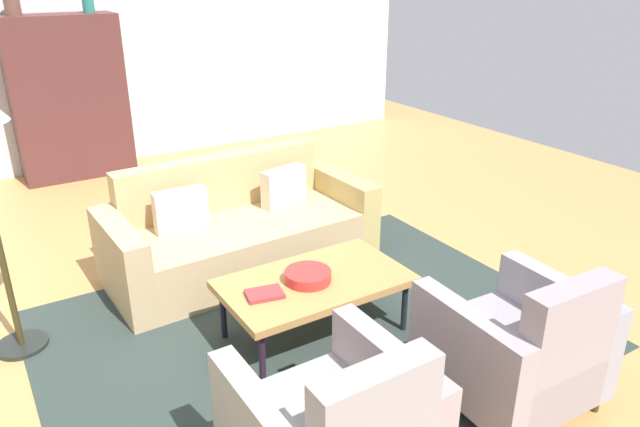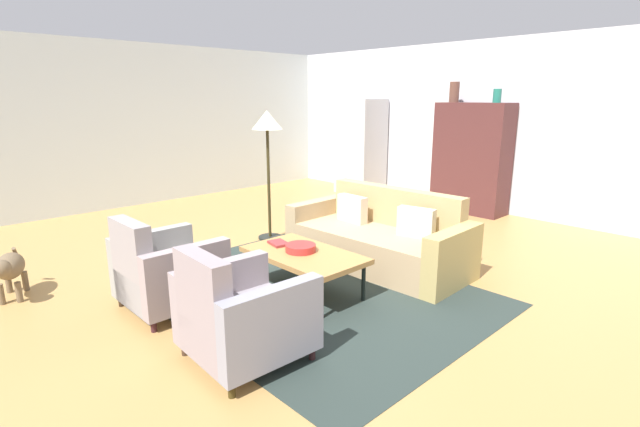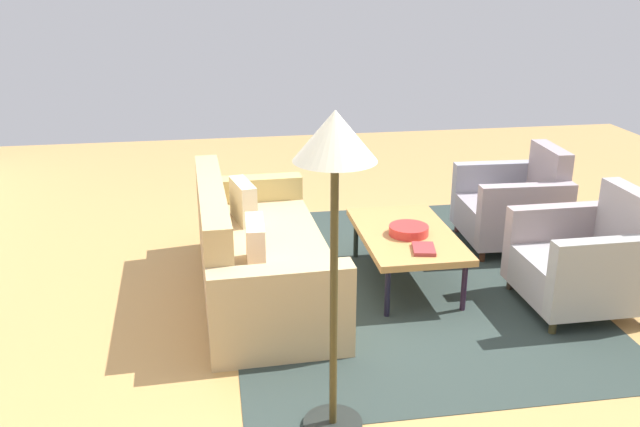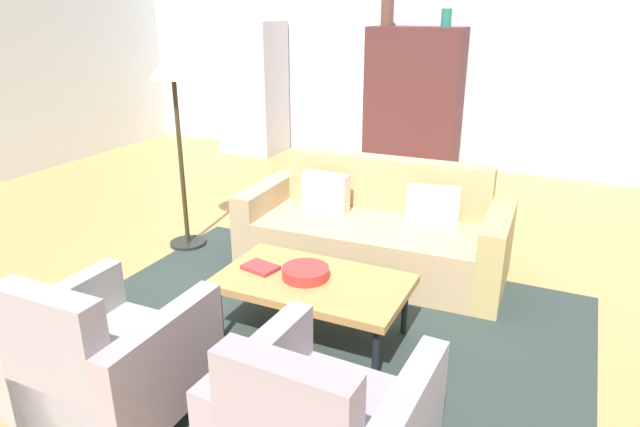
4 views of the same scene
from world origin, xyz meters
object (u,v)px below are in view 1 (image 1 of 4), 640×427
(fruit_bowl, at_px, (308,276))
(vase_round, at_px, (88,2))
(cabinet, at_px, (69,98))
(armchair_right, at_px, (520,351))
(couch, at_px, (238,232))
(coffee_table, at_px, (315,284))
(book_stack, at_px, (264,294))

(fruit_bowl, xyz_separation_m, vase_round, (-0.22, 4.27, 1.46))
(vase_round, bearing_deg, cabinet, 179.23)
(armchair_right, xyz_separation_m, cabinet, (-1.22, 5.44, 0.56))
(couch, xyz_separation_m, vase_round, (-0.27, 3.08, 1.62))
(coffee_table, height_order, cabinet, cabinet)
(fruit_bowl, bearing_deg, cabinet, 97.58)
(book_stack, distance_m, vase_round, 4.53)
(book_stack, relative_size, vase_round, 1.18)
(book_stack, bearing_deg, vase_round, 88.63)
(fruit_bowl, bearing_deg, book_stack, -176.48)
(couch, height_order, cabinet, cabinet)
(couch, height_order, fruit_bowl, couch)
(coffee_table, height_order, armchair_right, armchair_right)
(armchair_right, distance_m, cabinet, 5.60)
(armchair_right, bearing_deg, book_stack, 132.57)
(coffee_table, relative_size, fruit_bowl, 4.00)
(coffee_table, height_order, fruit_bowl, fruit_bowl)
(cabinet, bearing_deg, couch, -78.71)
(coffee_table, xyz_separation_m, cabinet, (-0.62, 4.27, 0.52))
(fruit_bowl, relative_size, vase_round, 1.42)
(fruit_bowl, relative_size, book_stack, 1.20)
(couch, distance_m, book_stack, 1.27)
(couch, bearing_deg, armchair_right, 102.25)
(couch, relative_size, fruit_bowl, 7.10)
(coffee_table, bearing_deg, vase_round, 93.61)
(armchair_right, bearing_deg, vase_round, 101.43)
(fruit_bowl, xyz_separation_m, cabinet, (-0.57, 4.27, 0.45))
(coffee_table, distance_m, cabinet, 4.35)
(fruit_bowl, bearing_deg, coffee_table, 0.00)
(couch, height_order, book_stack, couch)
(coffee_table, relative_size, book_stack, 4.81)
(couch, height_order, vase_round, vase_round)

